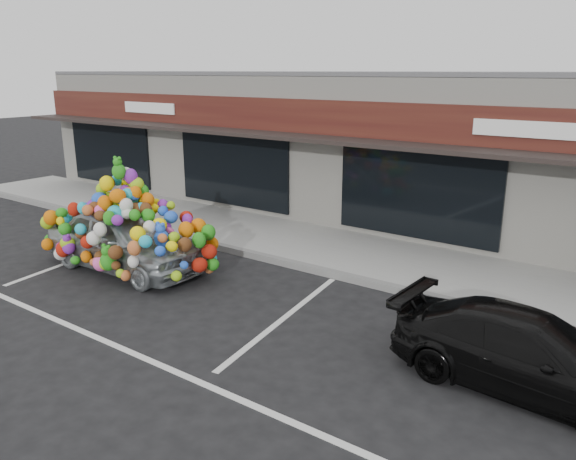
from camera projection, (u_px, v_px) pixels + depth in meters
The scene contains 9 objects.
ground at pixel (170, 288), 11.66m from camera, with size 90.00×90.00×0.00m, color black.
shop_building at pixel (367, 142), 17.65m from camera, with size 24.00×7.20×4.31m.
sidewalk at pixel (284, 239), 14.76m from camera, with size 26.00×3.00×0.15m, color gray.
kerb at pixel (247, 254), 13.59m from camera, with size 26.00×0.18×0.16m, color slate.
parking_stripe_left at pixel (85, 256), 13.62m from camera, with size 0.12×4.40×0.01m, color silver.
parking_stripe_mid at pixel (285, 318), 10.24m from camera, with size 0.12×4.40×0.01m, color silver.
lane_line at pixel (149, 360), 8.74m from camera, with size 14.00×0.12×0.01m, color silver.
toy_car at pixel (124, 233), 12.54m from camera, with size 2.95×4.36×2.52m.
black_sedan at pixel (528, 353), 7.83m from camera, with size 3.82×1.55×1.11m, color black.
Camera 1 is at (8.36, -7.39, 4.36)m, focal length 35.00 mm.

